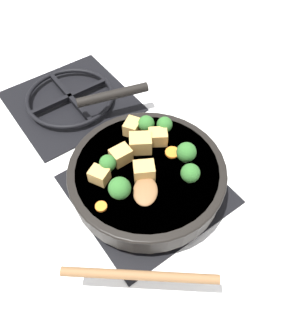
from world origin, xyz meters
name	(u,v)px	position (x,y,z in m)	size (l,w,h in m)	color
ground_plane	(147,190)	(0.00, 0.00, 0.00)	(2.40, 2.40, 0.00)	white
front_burner_grate	(147,187)	(0.00, 0.00, 0.01)	(0.31, 0.31, 0.03)	black
rear_burner_grate	(70,99)	(0.00, 0.36, 0.01)	(0.31, 0.31, 0.03)	black
skillet_pan	(147,174)	(0.00, 0.00, 0.06)	(0.33, 0.45, 0.06)	black
wooden_spoon	(142,238)	(-0.10, -0.12, 0.09)	(0.25, 0.26, 0.02)	brown
tofu_cube_center_large	(158,137)	(0.06, 0.04, 0.10)	(0.04, 0.03, 0.03)	tan
tofu_cube_near_handle	(140,143)	(0.02, 0.05, 0.10)	(0.05, 0.04, 0.04)	tan
tofu_cube_east_chunk	(121,155)	(-0.03, 0.05, 0.10)	(0.04, 0.03, 0.03)	tan
tofu_cube_west_chunk	(144,171)	(-0.02, -0.01, 0.10)	(0.04, 0.03, 0.03)	tan
tofu_cube_back_piece	(99,175)	(-0.09, 0.03, 0.10)	(0.04, 0.03, 0.03)	tan
tofu_cube_front_piece	(132,127)	(0.03, 0.10, 0.10)	(0.04, 0.03, 0.03)	tan
broccoli_floret_near_spoon	(190,173)	(0.05, -0.08, 0.11)	(0.04, 0.04, 0.05)	#709956
broccoli_floret_center_top	(146,124)	(0.06, 0.08, 0.11)	(0.04, 0.04, 0.04)	#709956
broccoli_floret_east_rim	(108,163)	(-0.07, 0.04, 0.11)	(0.03, 0.03, 0.04)	#709956
broccoli_floret_west_rim	(165,125)	(0.09, 0.06, 0.11)	(0.04, 0.04, 0.04)	#709956
broccoli_floret_north_edge	(186,152)	(0.08, -0.03, 0.11)	(0.04, 0.04, 0.05)	#709956
broccoli_floret_south_cluster	(120,188)	(-0.08, -0.02, 0.11)	(0.04, 0.04, 0.05)	#709956
carrot_slice_orange_thin	(101,206)	(-0.12, -0.02, 0.09)	(0.02, 0.02, 0.01)	orange
carrot_slice_near_center	(173,153)	(0.07, 0.00, 0.09)	(0.03, 0.03, 0.01)	orange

